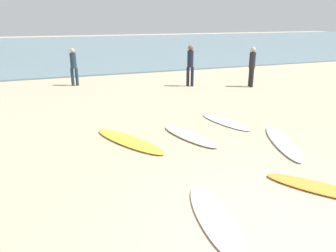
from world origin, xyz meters
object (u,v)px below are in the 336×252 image
surfboard_3 (319,188)px  beachgoer_far (74,65)px  surfboard_5 (215,219)px  beachgoer_near (190,63)px  surfboard_0 (129,141)px  surfboard_2 (283,142)px  surfboard_1 (190,136)px  surfboard_4 (225,122)px  beachgoer_mid (252,65)px

surfboard_3 → beachgoer_far: 12.20m
surfboard_5 → beachgoer_near: (4.14, 9.82, 1.02)m
surfboard_3 → beachgoer_near: size_ratio=1.05×
surfboard_0 → surfboard_2: 3.90m
surfboard_1 → surfboard_4: 1.73m
surfboard_0 → surfboard_4: size_ratio=1.25×
surfboard_3 → beachgoer_far: (-3.09, 11.76, 0.92)m
surfboard_0 → beachgoer_near: 7.60m
surfboard_0 → beachgoer_mid: 8.65m
beachgoer_mid → beachgoer_far: 8.18m
beachgoer_mid → surfboard_3: bearing=161.5°
surfboard_3 → beachgoer_far: size_ratio=1.13×
surfboard_4 → beachgoer_far: size_ratio=1.17×
surfboard_2 → beachgoer_mid: beachgoer_mid is taller
surfboard_3 → surfboard_4: (0.48, 4.16, -0.01)m
surfboard_3 → beachgoer_near: (1.86, 9.66, 1.01)m
surfboard_3 → surfboard_1: bearing=-108.0°
surfboard_0 → surfboard_1: surfboard_1 is taller
surfboard_1 → surfboard_2: (2.01, -1.25, -0.00)m
surfboard_1 → surfboard_2: surfboard_1 is taller
surfboard_1 → surfboard_4: surfboard_1 is taller
surfboard_4 → beachgoer_near: beachgoer_near is taller
surfboard_0 → surfboard_5: surfboard_0 is taller
beachgoer_near → beachgoer_mid: beachgoer_near is taller
surfboard_2 → beachgoer_near: (0.92, 7.51, 1.01)m
surfboard_1 → beachgoer_mid: (5.48, 5.12, 0.96)m
surfboard_3 → surfboard_5: size_ratio=0.92×
surfboard_1 → surfboard_5: 3.76m
beachgoer_near → beachgoer_mid: size_ratio=1.04×
surfboard_1 → beachgoer_far: 8.65m
surfboard_3 → surfboard_5: (-2.28, -0.15, -0.01)m
beachgoer_near → beachgoer_far: bearing=-172.0°
surfboard_0 → beachgoer_mid: size_ratio=1.40×
surfboard_4 → beachgoer_near: 5.76m
beachgoer_mid → beachgoer_far: beachgoer_mid is taller
beachgoer_near → surfboard_5: bearing=-81.9°
surfboard_4 → surfboard_5: bearing=-134.8°
beachgoer_near → beachgoer_far: beachgoer_near is taller
beachgoer_far → beachgoer_near: bearing=170.0°
surfboard_0 → surfboard_3: surfboard_0 is taller
surfboard_4 → surfboard_2: bearing=-89.3°
surfboard_0 → surfboard_5: 3.81m
surfboard_5 → beachgoer_far: beachgoer_far is taller
surfboard_0 → surfboard_5: bearing=-108.8°
surfboard_0 → beachgoer_far: (-0.43, 8.12, 0.92)m
beachgoer_mid → beachgoer_far: size_ratio=1.04×
surfboard_4 → beachgoer_mid: (3.93, 4.36, 0.97)m
surfboard_4 → beachgoer_far: (-3.58, 7.60, 0.93)m
surfboard_5 → beachgoer_near: size_ratio=1.13×
beachgoer_far → surfboard_1: bearing=116.6°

